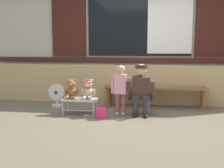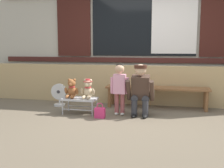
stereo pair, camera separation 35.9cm
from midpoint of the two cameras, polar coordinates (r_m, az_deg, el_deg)
The scene contains 11 objects.
ground_plane at distance 4.73m, azimuth 5.86°, elevation -7.59°, with size 60.00×60.00×0.00m, color brown.
brick_low_wall at distance 6.03m, azimuth 7.60°, elevation -0.15°, with size 7.51×0.25×0.85m, color tan.
shop_facade at distance 6.52m, azimuth 8.30°, elevation 12.84°, with size 7.67×0.26×3.67m.
wooden_bench_long at distance 5.66m, azimuth 11.23°, elevation -1.29°, with size 2.10×0.40×0.44m.
small_display_bench at distance 5.11m, azimuth -4.83°, elevation -3.34°, with size 0.64×0.36×0.30m.
teddy_bear_plain at distance 5.13m, azimuth -6.55°, elevation -1.08°, with size 0.28×0.26×0.36m.
teddy_bear_with_hat at distance 5.03m, azimuth -3.11°, elevation -1.11°, with size 0.28×0.27×0.36m.
child_standing at distance 4.96m, azimuth 3.70°, elevation 0.14°, with size 0.35×0.18×0.96m.
adult_crouching at distance 4.96m, azimuth 8.23°, elevation -1.22°, with size 0.50×0.49×0.95m.
handbag_on_ground at distance 4.82m, azimuth -0.43°, elevation -6.07°, with size 0.18×0.11×0.27m.
floor_fan at distance 5.85m, azimuth -9.39°, elevation -2.28°, with size 0.34×0.24×0.48m.
Camera 2 is at (0.73, -4.49, 1.25)m, focal length 43.28 mm.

